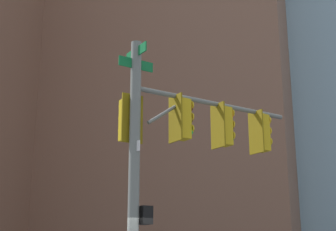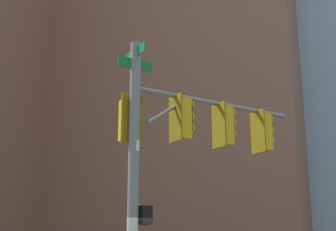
# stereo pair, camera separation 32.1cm
# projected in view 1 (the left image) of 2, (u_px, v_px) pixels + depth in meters

# --- Properties ---
(signal_pole_assembly) EXTENTS (3.52, 4.07, 6.62)m
(signal_pole_assembly) POSITION_uv_depth(u_px,v_px,m) (179.00, 143.00, 12.16)
(signal_pole_assembly) COLOR slate
(signal_pole_assembly) RESTS_ON ground_plane
(building_brick_nearside) EXTENTS (26.64, 15.18, 41.18)m
(building_brick_nearside) POSITION_uv_depth(u_px,v_px,m) (156.00, 67.00, 52.29)
(building_brick_nearside) COLOR #845B47
(building_brick_nearside) RESTS_ON ground_plane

